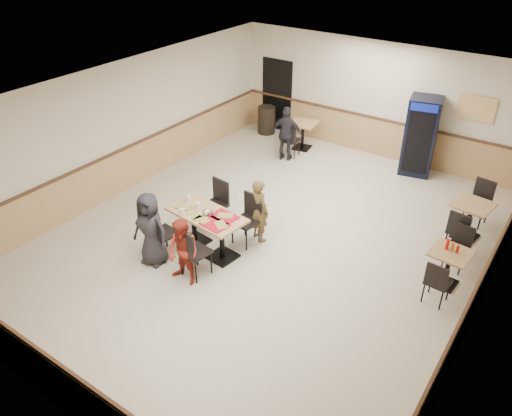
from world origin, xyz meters
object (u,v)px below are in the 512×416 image
Objects in this scene: diner_woman_left at (151,229)px; diner_woman_right at (183,252)px; pepsi_cooler at (420,136)px; main_table at (207,226)px; diner_man_opposite at (259,210)px; side_table_near at (449,263)px; lone_diner at (286,134)px; side_table_far at (470,215)px; back_table at (303,131)px; trash_bin at (267,120)px.

diner_woman_left is 0.90m from diner_woman_right.
main_table is at bearing -123.04° from pepsi_cooler.
pepsi_cooler is at bearing 59.78° from diner_woman_left.
diner_man_opposite is 3.61m from side_table_near.
side_table_near is at bearing -149.94° from diner_man_opposite.
lone_diner is 2.09× the size of side_table_near.
side_table_far is (3.43, 2.47, -0.15)m from diner_man_opposite.
back_table is at bearing 103.70° from diner_woman_right.
lone_diner is 0.89m from back_table.
main_table is at bearing 108.64° from diner_woman_right.
main_table is 0.84× the size of pepsi_cooler.
diner_woman_left reaches higher than main_table.
diner_man_opposite reaches higher than diner_woman_right.
diner_woman_right reaches higher than back_table.
diner_woman_right is (0.88, -0.10, -0.09)m from diner_woman_left.
back_table is at bearing -13.72° from trash_bin.
side_table_near is at bearing 27.85° from main_table.
diner_man_opposite is at bearing 62.10° from main_table.
diner_man_opposite is at bearing -168.21° from side_table_near.
diner_woman_left is at bearing 77.21° from lone_diner.
trash_bin is (-2.96, 4.68, -0.28)m from diner_man_opposite.
pepsi_cooler reaches higher than side_table_near.
lone_diner is at bearing 168.65° from side_table_far.
main_table is at bearing 48.46° from diner_woman_left.
diner_woman_left is 1.09× the size of diner_man_opposite.
side_table_near is at bearing -31.27° from trash_bin.
diner_woman_left reaches higher than lone_diner.
diner_woman_right reaches higher than trash_bin.
pepsi_cooler is (-1.98, 3.99, 0.51)m from side_table_near.
diner_man_opposite reaches higher than side_table_near.
main_table reaches higher than back_table.
side_table_near is 7.60m from trash_bin.
lone_diner reaches higher than side_table_near.
pepsi_cooler reaches higher than main_table.
diner_woman_right is 1.84× the size of side_table_near.
trash_bin is (-2.36, 5.56, -0.15)m from main_table.
main_table is 2.02× the size of back_table.
main_table is 5.29m from back_table.
main_table is 1.21× the size of diner_man_opposite.
lone_diner is at bearing -169.84° from pepsi_cooler.
back_table is (-1.20, 6.20, -0.14)m from diner_woman_right.
side_table_near is 0.86× the size of back_table.
lone_diner is (-0.92, 4.35, 0.17)m from main_table.
side_table_far is at bearing 51.87° from diner_woman_right.
lone_diner is at bearing 86.29° from diner_woman_left.
diner_man_opposite is (0.60, 0.88, 0.12)m from main_table.
main_table is 2.35× the size of side_table_near.
diner_woman_right is 1.58× the size of back_table.
back_table is at bearing 106.49° from main_table.
pepsi_cooler reaches higher than diner_woman_left.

